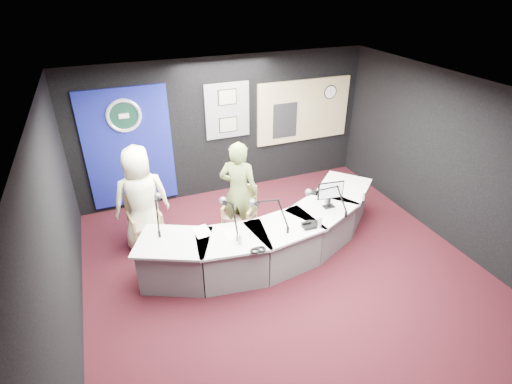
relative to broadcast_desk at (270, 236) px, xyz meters
name	(u,v)px	position (x,y,z in m)	size (l,w,h in m)	color
ground	(286,274)	(0.05, -0.55, -0.38)	(6.00, 6.00, 0.00)	black
ceiling	(295,99)	(0.05, -0.55, 2.42)	(6.00, 6.00, 0.02)	silver
wall_back	(225,128)	(0.05, 2.45, 1.02)	(6.00, 0.02, 2.80)	black
wall_front	(455,372)	(0.05, -3.55, 1.02)	(6.00, 0.02, 2.80)	black
wall_left	(58,244)	(-2.95, -0.55, 1.02)	(0.02, 6.00, 2.80)	black
wall_right	(454,163)	(3.05, -0.55, 1.02)	(0.02, 6.00, 2.80)	black
broadcast_desk	(270,236)	(0.00, 0.00, 0.00)	(4.50, 1.90, 0.75)	#B9BBBE
backdrop_panel	(129,149)	(-1.85, 2.42, 0.88)	(1.60, 0.05, 2.30)	navy
agency_seal	(124,116)	(-1.85, 2.38, 1.52)	(0.63, 0.63, 0.07)	silver
seal_center	(124,116)	(-1.85, 2.38, 1.52)	(0.48, 0.48, 0.01)	black
pinboard	(227,111)	(0.10, 2.42, 1.38)	(0.90, 0.04, 1.10)	slate
framed_photo_upper	(227,97)	(0.10, 2.39, 1.65)	(0.34, 0.02, 0.27)	gray
framed_photo_lower	(228,125)	(0.10, 2.39, 1.09)	(0.34, 0.02, 0.27)	gray
booth_window_frame	(304,111)	(1.80, 2.42, 1.18)	(2.12, 0.06, 1.32)	tan
booth_glow	(304,111)	(1.80, 2.41, 1.18)	(2.00, 0.02, 1.20)	beige
equipment_rack	(285,121)	(1.35, 2.39, 1.03)	(0.55, 0.02, 0.75)	black
wall_clock	(330,92)	(2.40, 2.39, 1.52)	(0.28, 0.28, 0.01)	white
armchair_left	(145,219)	(-1.86, 1.02, 0.16)	(0.60, 0.60, 1.07)	#A4884A
armchair_right	(239,214)	(-0.29, 0.68, 0.10)	(0.54, 0.54, 0.95)	#A4884A
draped_jacket	(143,207)	(-1.84, 1.26, 0.24)	(0.50, 0.10, 0.70)	gray
person_man	(141,199)	(-1.86, 1.02, 0.54)	(0.90, 0.58, 1.84)	#FEFFCB
person_woman	(239,192)	(-0.29, 0.68, 0.53)	(0.66, 0.43, 1.81)	olive
computer_monitor	(330,190)	(1.01, -0.08, 0.70)	(0.48, 0.03, 0.33)	black
desk_phone	(309,226)	(0.43, -0.49, 0.40)	(0.20, 0.16, 0.05)	black
headphones_near	(311,224)	(0.49, -0.43, 0.39)	(0.24, 0.24, 0.04)	black
headphones_far	(258,250)	(-0.51, -0.75, 0.39)	(0.20, 0.20, 0.03)	black
paper_stack	(202,231)	(-1.12, 0.00, 0.38)	(0.23, 0.33, 0.00)	white
notepad	(232,234)	(-0.73, -0.22, 0.38)	(0.21, 0.30, 0.00)	white
boom_mic_a	(158,209)	(-1.68, 0.40, 0.68)	(0.23, 0.73, 0.60)	black
boom_mic_b	(230,213)	(-0.71, -0.10, 0.68)	(0.16, 0.74, 0.60)	black
boom_mic_c	(270,210)	(-0.13, -0.26, 0.68)	(0.50, 0.61, 0.60)	black
boom_mic_d	(328,198)	(0.87, -0.25, 0.68)	(0.60, 0.51, 0.60)	black
water_bottles	(305,213)	(0.49, -0.24, 0.46)	(2.43, 0.62, 0.18)	silver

